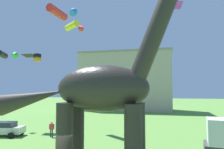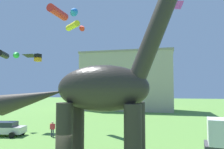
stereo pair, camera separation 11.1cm
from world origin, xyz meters
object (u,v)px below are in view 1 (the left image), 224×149
dinosaur_sculpture (101,88)px  kite_apex (37,58)px  kite_mid_right (175,5)px  person_near_flyer (52,128)px  kite_high_right (74,26)px  kite_far_left (4,54)px  kite_far_right (29,56)px  kite_high_left (60,12)px  parked_sedan_left (4,129)px

dinosaur_sculpture → kite_apex: (-6.96, 3.70, 2.73)m
kite_mid_right → kite_apex: bearing=-167.2°
person_near_flyer → kite_high_right: kite_high_right is taller
kite_mid_right → kite_apex: (-11.87, -2.70, -4.67)m
kite_far_left → kite_apex: bearing=-39.2°
kite_high_right → kite_far_right: (-5.84, -1.86, -4.28)m
kite_high_left → kite_far_right: bearing=142.8°
parked_sedan_left → kite_apex: bearing=-44.5°
parked_sedan_left → kite_mid_right: (18.50, -1.48, 11.84)m
dinosaur_sculpture → kite_high_right: bearing=131.1°
kite_high_left → kite_apex: kite_high_left is taller
kite_mid_right → dinosaur_sculpture: bearing=-127.5°
kite_high_right → kite_high_left: size_ratio=1.02×
parked_sedan_left → kite_far_left: size_ratio=1.43×
kite_high_right → kite_far_right: bearing=-162.4°
dinosaur_sculpture → kite_far_left: bearing=156.4°
person_near_flyer → kite_apex: kite_apex is taller
person_near_flyer → kite_high_left: size_ratio=0.54×
person_near_flyer → kite_high_left: kite_high_left is taller
kite_high_right → kite_high_left: bearing=-76.8°
kite_high_right → kite_far_right: 7.48m
parked_sedan_left → kite_apex: 10.62m
dinosaur_sculpture → person_near_flyer: bearing=145.0°
parked_sedan_left → kite_mid_right: size_ratio=3.16×
kite_far_right → kite_apex: 12.13m
kite_far_right → kite_apex: kite_far_right is taller
parked_sedan_left → person_near_flyer: 5.46m
kite_far_left → person_near_flyer: bearing=-22.1°
dinosaur_sculpture → kite_far_right: size_ratio=8.22×
person_near_flyer → kite_high_right: bearing=94.5°
parked_sedan_left → kite_far_right: bearing=85.8°
person_near_flyer → kite_mid_right: kite_mid_right is taller
kite_far_right → kite_apex: size_ratio=2.65×
person_near_flyer → kite_high_left: 12.48m
kite_high_right → kite_mid_right: size_ratio=2.21×
dinosaur_sculpture → kite_high_left: size_ratio=4.69×
dinosaur_sculpture → kite_far_left: (-17.88, 12.59, 4.84)m
kite_mid_right → kite_high_left: size_ratio=0.46×
parked_sedan_left → kite_far_right: size_ratio=2.54×
kite_high_left → kite_far_left: bearing=154.8°
person_near_flyer → kite_mid_right: size_ratio=1.17×
dinosaur_sculpture → kite_high_left: 12.80m
kite_mid_right → parked_sedan_left: bearing=175.4°
person_near_flyer → kite_high_right: 14.58m
parked_sedan_left → kite_apex: (6.62, -4.18, 7.17)m
parked_sedan_left → kite_mid_right: 22.01m
dinosaur_sculpture → kite_mid_right: 10.94m
kite_apex → kite_far_left: bearing=140.8°
parked_sedan_left → kite_high_right: (5.10, 7.12, 13.33)m
dinosaur_sculpture → kite_apex: 8.34m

